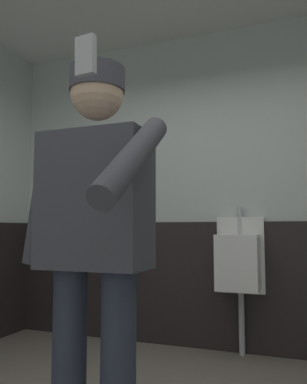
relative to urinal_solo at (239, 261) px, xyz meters
The scene contains 6 objects.
wall_back 0.75m from the urinal_solo, 138.38° to the left, with size 4.65×0.12×2.90m, color silver.
wainscot_band_back 0.36m from the urinal_solo, 149.68° to the left, with size 4.05×0.03×1.11m, color black.
urinal_solo is the anchor object (origin of this frame).
person 1.93m from the urinal_solo, 99.31° to the right, with size 0.66×0.60×1.73m.
cell_phone 2.50m from the urinal_solo, 91.47° to the right, with size 0.06×0.02×0.11m, color silver.
soap_dispenser 1.66m from the urinal_solo, behind, with size 0.10×0.07×0.18m, color silver.
Camera 1 is at (0.72, -1.67, 1.04)m, focal length 35.97 mm.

